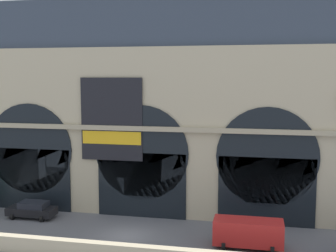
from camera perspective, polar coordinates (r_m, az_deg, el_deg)
ground_plane at (r=36.26m, az=-5.60°, el=-14.36°), size 200.00×200.00×0.00m
quay_parapet_wall at (r=32.05m, az=-8.11°, el=-16.14°), size 90.00×0.70×1.20m
station_building at (r=40.89m, az=-2.73°, el=2.06°), size 47.00×4.74×20.13m
car_midwest at (r=42.00m, az=-17.62°, el=-10.53°), size 4.40×2.22×1.55m
van_mideast at (r=33.89m, az=10.61°, el=-13.72°), size 5.20×2.48×2.20m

